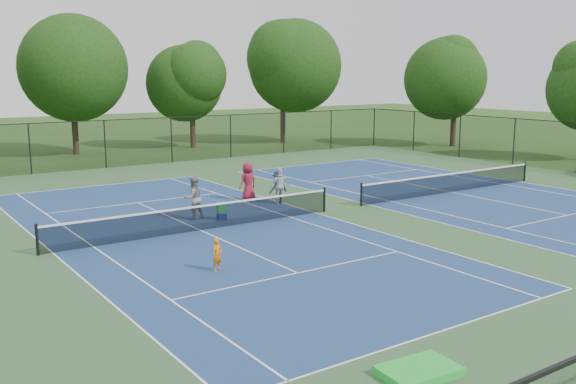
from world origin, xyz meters
TOP-DOWN VIEW (x-y plane):
  - ground at (0.00, 0.00)m, footprint 140.00×140.00m
  - court_pad at (0.00, 0.00)m, footprint 36.00×36.00m
  - tennis_court_left at (-7.00, 0.00)m, footprint 12.00×23.83m
  - tennis_court_right at (7.00, 0.00)m, footprint 12.00×23.83m
  - perimeter_fence at (0.00, 0.00)m, footprint 36.08×36.08m
  - tree_back_b at (-4.00, 26.00)m, footprint 7.60×7.60m
  - tree_back_c at (5.00, 25.00)m, footprint 6.00×6.00m
  - tree_back_d at (13.00, 24.00)m, footprint 7.80×7.80m
  - tree_side_e at (23.00, 14.00)m, footprint 6.60×6.60m
  - child_player at (-8.86, -4.82)m, footprint 0.43×0.35m
  - instructor at (-6.32, 1.94)m, footprint 0.90×0.72m
  - bystander_a at (-1.66, 2.54)m, footprint 0.98×0.42m
  - bystander_b at (-1.68, 2.65)m, footprint 1.01×0.64m
  - bystander_c at (-2.45, 4.05)m, footprint 0.94×0.67m
  - ball_crate at (-5.45, 1.17)m, footprint 0.41×0.36m
  - ball_hopper at (-5.45, 1.17)m, footprint 0.39×0.35m
  - green_tarp at (-8.81, -13.14)m, footprint 1.65×1.16m

SIDE VIEW (x-z plane):
  - ground at x=0.00m, z-range 0.00..0.00m
  - court_pad at x=0.00m, z-range 0.00..0.01m
  - green_tarp at x=-8.81m, z-range 0.01..0.18m
  - tennis_court_left at x=-7.00m, z-range -0.44..0.63m
  - tennis_court_right at x=7.00m, z-range -0.44..0.63m
  - ball_crate at x=-5.45m, z-range 0.00..0.28m
  - ball_hopper at x=-5.45m, z-range 0.28..0.72m
  - child_player at x=-8.86m, z-range 0.00..1.02m
  - bystander_b at x=-1.68m, z-range 0.00..1.49m
  - bystander_a at x=-1.66m, z-range 0.00..1.67m
  - instructor at x=-6.32m, z-range 0.00..1.77m
  - bystander_c at x=-2.45m, z-range 0.00..1.79m
  - perimeter_fence at x=0.00m, z-range 0.09..3.11m
  - tree_back_c at x=5.00m, z-range 1.28..9.68m
  - tree_side_e at x=23.00m, z-range 1.37..10.25m
  - tree_back_b at x=-4.00m, z-range 1.58..11.61m
  - tree_back_d at x=13.00m, z-range 1.64..12.01m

